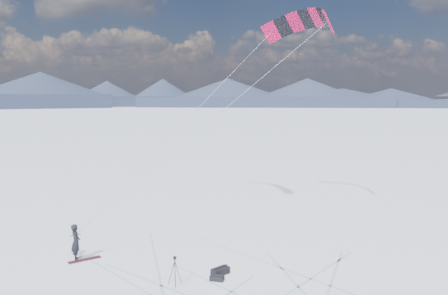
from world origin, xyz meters
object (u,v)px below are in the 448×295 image
object	(u,v)px
tripod	(175,267)
gear_bag_b	(217,278)
snowkiter	(77,260)
gear_bag_a	(220,271)
snowboard	(85,260)

from	to	relation	value
tripod	gear_bag_b	xyz separation A→B (m)	(1.84, -0.14, -0.69)
snowkiter	gear_bag_a	size ratio (longest dim) A/B	1.95
snowboard	tripod	distance (m)	5.62
gear_bag_a	tripod	bearing A→B (deg)	168.25
tripod	snowboard	bearing A→B (deg)	109.33
snowboard	tripod	bearing A→B (deg)	-65.33
snowkiter	gear_bag_b	size ratio (longest dim) A/B	2.68
gear_bag_b	snowboard	bearing A→B (deg)	174.11
snowkiter	snowboard	xyz separation A→B (m)	(0.38, -0.14, 0.02)
gear_bag_a	gear_bag_b	distance (m)	0.68
gear_bag_a	snowboard	bearing A→B (deg)	123.70
snowkiter	snowboard	distance (m)	0.41
gear_bag_b	gear_bag_a	bearing A→B (deg)	92.37
snowkiter	tripod	bearing A→B (deg)	-142.34
tripod	gear_bag_a	distance (m)	2.32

